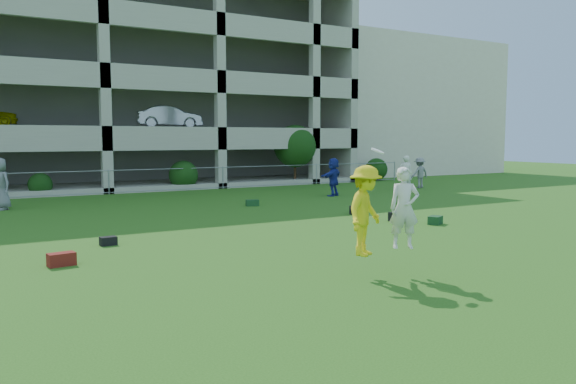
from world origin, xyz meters
TOP-DOWN VIEW (x-y plane):
  - ground at (0.00, 0.00)m, footprint 100.00×100.00m
  - stucco_building at (23.00, 28.00)m, footprint 16.00×14.00m
  - bystander_c at (-4.91, 14.94)m, footprint 1.11×1.15m
  - bystander_d at (8.96, 12.87)m, footprint 1.71×1.27m
  - bystander_e at (13.76, 13.22)m, footprint 0.79×0.74m
  - bystander_f at (15.50, 14.04)m, footprint 1.08×0.63m
  - bag_red_a at (-4.35, 3.79)m, footprint 0.59×0.37m
  - bag_black_b at (-2.97, 5.64)m, footprint 0.42×0.29m
  - bag_green_c at (6.77, 4.05)m, footprint 0.61×0.55m
  - crate_d at (6.08, 5.13)m, footprint 0.35×0.35m
  - bag_black_e at (6.08, 7.13)m, footprint 0.67×0.51m
  - bag_green_g at (3.91, 11.26)m, footprint 0.56×0.42m
  - frisbee_contest at (0.81, -0.29)m, footprint 1.81×1.13m
  - parking_garage at (-0.00, 27.70)m, footprint 30.00×14.00m
  - fence at (0.00, 19.00)m, footprint 36.06×0.06m
  - shrub_row at (4.59, 19.70)m, footprint 34.38×2.52m

SIDE VIEW (x-z plane):
  - ground at x=0.00m, z-range 0.00..0.00m
  - bag_black_b at x=-2.97m, z-range 0.00..0.22m
  - bag_green_g at x=3.91m, z-range 0.00..0.25m
  - bag_green_c at x=6.77m, z-range 0.00..0.26m
  - bag_red_a at x=-4.35m, z-range 0.00..0.28m
  - crate_d at x=6.08m, z-range 0.00..0.30m
  - bag_black_e at x=6.08m, z-range 0.00..0.30m
  - fence at x=0.00m, z-range 0.01..1.21m
  - bystander_f at x=15.50m, z-range 0.00..1.66m
  - bystander_d at x=8.96m, z-range 0.00..1.80m
  - bystander_e at x=13.76m, z-range 0.00..1.82m
  - bystander_c at x=-4.91m, z-range 0.00..1.99m
  - frisbee_contest at x=0.81m, z-range 0.27..2.38m
  - shrub_row at x=4.59m, z-range -0.24..3.26m
  - stucco_building at x=23.00m, z-range 0.00..10.00m
  - parking_garage at x=0.00m, z-range 0.01..12.01m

